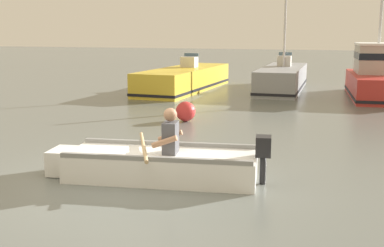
# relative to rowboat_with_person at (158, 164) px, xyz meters

# --- Properties ---
(ground_plane) EXTENTS (120.00, 120.00, 0.00)m
(ground_plane) POSITION_rel_rowboat_with_person_xyz_m (-0.23, -0.60, -0.25)
(ground_plane) COLOR slate
(rowboat_with_person) EXTENTS (3.72, 1.81, 1.19)m
(rowboat_with_person) POSITION_rel_rowboat_with_person_xyz_m (0.00, 0.00, 0.00)
(rowboat_with_person) COLOR white
(rowboat_with_person) RESTS_ON ground
(moored_boat_yellow) EXTENTS (2.09, 6.75, 1.50)m
(moored_boat_yellow) POSITION_rel_rowboat_with_person_xyz_m (-3.62, 11.56, 0.19)
(moored_boat_yellow) COLOR gold
(moored_boat_yellow) RESTS_ON ground
(moored_boat_grey) EXTENTS (1.78, 6.08, 4.11)m
(moored_boat_grey) POSITION_rel_rowboat_with_person_xyz_m (0.25, 12.82, 0.22)
(moored_boat_grey) COLOR gray
(moored_boat_grey) RESTS_ON ground
(moored_boat_red) EXTENTS (2.27, 5.01, 4.26)m
(moored_boat_red) POSITION_rel_rowboat_with_person_xyz_m (3.84, 11.74, 0.49)
(moored_boat_red) COLOR #B72D28
(moored_boat_red) RESTS_ON ground
(mooring_buoy) EXTENTS (0.54, 0.54, 0.54)m
(mooring_buoy) POSITION_rel_rowboat_with_person_xyz_m (-1.25, 4.92, 0.02)
(mooring_buoy) COLOR red
(mooring_buoy) RESTS_ON ground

